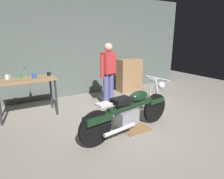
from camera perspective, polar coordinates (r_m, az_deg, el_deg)
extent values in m
plane|color=gray|center=(4.07, 5.62, -11.08)|extent=(12.00, 12.00, 0.00)
cube|color=#56605B|center=(6.14, -9.64, 12.85)|extent=(8.00, 0.12, 3.10)
cube|color=#99724C|center=(4.73, -24.57, 2.68)|extent=(1.30, 0.64, 0.04)
cylinder|color=#2D2D33|center=(4.68, -16.45, -2.37)|extent=(0.05, 0.05, 0.86)
cylinder|color=#2D2D33|center=(5.17, -17.84, -0.80)|extent=(0.05, 0.05, 0.86)
cylinder|color=black|center=(4.27, 12.72, -5.44)|extent=(0.64, 0.17, 0.64)
cylinder|color=black|center=(3.29, -4.94, -11.65)|extent=(0.64, 0.17, 0.64)
cube|color=black|center=(4.21, 12.86, -3.20)|extent=(0.46, 0.20, 0.10)
cube|color=black|center=(3.24, -4.27, -8.64)|extent=(0.54, 0.26, 0.12)
cube|color=gray|center=(3.69, 4.55, -8.16)|extent=(0.47, 0.30, 0.28)
cube|color=black|center=(3.68, 5.76, -4.76)|extent=(1.10, 0.26, 0.10)
ellipsoid|color=black|center=(3.76, 8.01, -1.93)|extent=(0.47, 0.28, 0.20)
cube|color=black|center=(3.47, 2.85, -3.35)|extent=(0.39, 0.29, 0.10)
cube|color=silver|center=(3.22, -2.51, -4.46)|extent=(0.27, 0.23, 0.03)
cylinder|color=silver|center=(4.21, 13.50, -1.05)|extent=(0.27, 0.09, 0.68)
cylinder|color=silver|center=(4.10, 13.44, 3.28)|extent=(0.12, 0.60, 0.03)
sphere|color=silver|center=(4.26, 14.63, 1.18)|extent=(0.16, 0.16, 0.16)
cylinder|color=silver|center=(3.47, 2.40, -11.97)|extent=(0.70, 0.17, 0.07)
cylinder|color=#555691|center=(5.25, -0.34, 0.32)|extent=(0.15, 0.15, 0.88)
cylinder|color=#555691|center=(5.10, -1.84, -0.13)|extent=(0.15, 0.15, 0.88)
cube|color=#BF3333|center=(5.03, -1.12, 8.03)|extent=(0.43, 0.33, 0.56)
cylinder|color=#BF3333|center=(5.22, 0.68, 7.42)|extent=(0.09, 0.09, 0.58)
cylinder|color=#BF3333|center=(4.87, -3.04, 6.80)|extent=(0.09, 0.09, 0.58)
sphere|color=tan|center=(4.99, -1.15, 12.58)|extent=(0.22, 0.22, 0.22)
cylinder|color=#B2B2B7|center=(5.72, 12.54, 3.19)|extent=(0.32, 0.32, 0.02)
cylinder|color=#B2B2B7|center=(5.87, 13.15, 0.25)|extent=(0.02, 0.02, 0.62)
cylinder|color=#B2B2B7|center=(5.87, 11.64, 0.35)|extent=(0.02, 0.02, 0.62)
cylinder|color=#B2B2B7|center=(5.72, 11.53, -0.04)|extent=(0.02, 0.02, 0.62)
cylinder|color=#B2B2B7|center=(5.72, 13.09, -0.15)|extent=(0.02, 0.02, 0.62)
cube|color=#99724C|center=(6.54, 5.17, 4.32)|extent=(0.80, 0.44, 1.10)
sphere|color=tan|center=(6.30, 6.44, 6.63)|extent=(0.04, 0.04, 0.04)
sphere|color=tan|center=(6.35, 6.36, 3.96)|extent=(0.04, 0.04, 0.04)
sphere|color=tan|center=(6.42, 6.28, 1.34)|extent=(0.04, 0.04, 0.04)
cube|color=olive|center=(3.97, 7.39, -11.77)|extent=(0.56, 0.40, 0.01)
cylinder|color=black|center=(4.90, -18.53, 4.47)|extent=(0.08, 0.08, 0.09)
torus|color=black|center=(4.91, -17.99, 4.58)|extent=(0.05, 0.01, 0.05)
cylinder|color=#3D7F4C|center=(4.88, -26.26, 3.60)|extent=(0.09, 0.09, 0.09)
torus|color=#3D7F4C|center=(4.88, -25.70, 3.73)|extent=(0.05, 0.01, 0.05)
cylinder|color=#2D51AD|center=(4.72, -22.45, 3.77)|extent=(0.09, 0.09, 0.10)
torus|color=#2D51AD|center=(4.73, -21.87, 3.91)|extent=(0.06, 0.01, 0.06)
cylinder|color=white|center=(4.90, -29.04, 3.34)|extent=(0.09, 0.09, 0.10)
torus|color=white|center=(4.90, -28.46, 3.47)|extent=(0.05, 0.01, 0.05)
cylinder|color=#4C8C4C|center=(4.92, -24.63, 4.42)|extent=(0.06, 0.06, 0.18)
cylinder|color=#4C8C4C|center=(4.90, -24.78, 5.74)|extent=(0.03, 0.03, 0.05)
cylinder|color=black|center=(4.90, -24.82, 6.09)|extent=(0.03, 0.03, 0.01)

